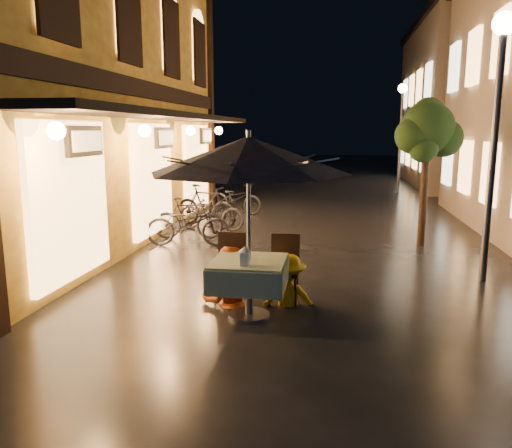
% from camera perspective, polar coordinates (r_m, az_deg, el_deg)
% --- Properties ---
extents(ground, '(90.00, 90.00, 0.00)m').
position_cam_1_polar(ground, '(6.95, 4.11, -10.08)').
color(ground, black).
rests_on(ground, ground).
extents(west_building, '(5.90, 11.40, 7.40)m').
position_cam_1_polar(west_building, '(12.27, -22.55, 15.74)').
color(west_building, '#C47E32').
rests_on(west_building, ground).
extents(east_building_far, '(7.30, 10.30, 7.30)m').
position_cam_1_polar(east_building_far, '(25.47, 25.54, 12.34)').
color(east_building_far, '#AD9D8C').
rests_on(east_building_far, ground).
extents(street_tree, '(1.43, 1.20, 3.15)m').
position_cam_1_polar(street_tree, '(11.15, 19.06, 9.90)').
color(street_tree, black).
rests_on(street_tree, ground).
extents(streetlamp_near, '(0.36, 0.36, 4.23)m').
position_cam_1_polar(streetlamp_near, '(8.84, 25.90, 12.61)').
color(streetlamp_near, '#59595E').
rests_on(streetlamp_near, ground).
extents(streetlamp_far, '(0.36, 0.36, 4.23)m').
position_cam_1_polar(streetlamp_far, '(20.63, 16.27, 11.51)').
color(streetlamp_far, '#59595E').
rests_on(streetlamp_far, ground).
extents(cafe_table, '(0.99, 0.99, 0.78)m').
position_cam_1_polar(cafe_table, '(6.62, -0.82, -5.75)').
color(cafe_table, '#59595E').
rests_on(cafe_table, ground).
extents(patio_umbrella, '(2.60, 2.60, 2.46)m').
position_cam_1_polar(patio_umbrella, '(6.36, -0.86, 7.88)').
color(patio_umbrella, '#59595E').
rests_on(patio_umbrella, ground).
extents(cafe_chair_left, '(0.42, 0.42, 0.97)m').
position_cam_1_polar(cafe_chair_left, '(7.40, -2.90, -4.38)').
color(cafe_chair_left, black).
rests_on(cafe_chair_left, ground).
extents(cafe_chair_right, '(0.42, 0.42, 0.97)m').
position_cam_1_polar(cafe_chair_right, '(7.28, 3.29, -4.63)').
color(cafe_chair_right, black).
rests_on(cafe_chair_right, ground).
extents(table_lantern, '(0.16, 0.16, 0.25)m').
position_cam_1_polar(table_lantern, '(6.26, -1.27, -3.56)').
color(table_lantern, white).
rests_on(table_lantern, cafe_table).
extents(person_orange, '(0.92, 0.79, 1.62)m').
position_cam_1_polar(person_orange, '(7.11, -3.27, -2.72)').
color(person_orange, '#D45A1E').
rests_on(person_orange, ground).
extents(person_yellow, '(1.00, 0.71, 1.42)m').
position_cam_1_polar(person_yellow, '(7.09, 3.69, -3.64)').
color(person_yellow, '#FFA600').
rests_on(person_yellow, ground).
extents(bicycle_0, '(1.88, 0.88, 0.95)m').
position_cam_1_polar(bicycle_0, '(10.79, -7.80, -0.02)').
color(bicycle_0, black).
rests_on(bicycle_0, ground).
extents(bicycle_1, '(1.65, 0.68, 0.96)m').
position_cam_1_polar(bicycle_1, '(11.49, -7.78, 0.66)').
color(bicycle_1, black).
rests_on(bicycle_1, ground).
extents(bicycle_2, '(1.79, 0.81, 0.91)m').
position_cam_1_polar(bicycle_2, '(12.48, -5.13, 1.38)').
color(bicycle_2, black).
rests_on(bicycle_2, ground).
extents(bicycle_3, '(1.88, 1.10, 1.09)m').
position_cam_1_polar(bicycle_3, '(12.90, -5.78, 2.08)').
color(bicycle_3, black).
rests_on(bicycle_3, ground).
extents(bicycle_4, '(1.83, 1.16, 0.91)m').
position_cam_1_polar(bicycle_4, '(14.98, -2.28, 2.96)').
color(bicycle_4, black).
rests_on(bicycle_4, ground).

